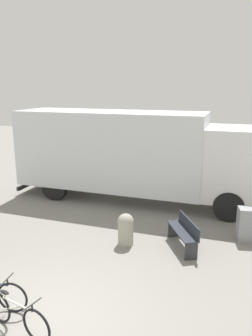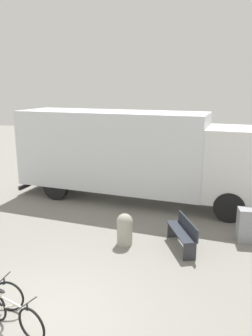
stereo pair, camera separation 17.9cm
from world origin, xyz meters
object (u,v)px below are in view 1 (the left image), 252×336
at_px(delivery_truck, 130,152).
at_px(bicycle_far, 16,315).
at_px(bollard_near_bench, 126,228).
at_px(utility_box, 247,224).
at_px(park_bench, 184,232).

bearing_deg(delivery_truck, bicycle_far, -87.53).
xyz_separation_m(bollard_near_bench, utility_box, (3.44, 0.72, 0.00)).
xyz_separation_m(delivery_truck, bollard_near_bench, (0.32, -3.79, -1.42)).
height_order(delivery_truck, bicycle_far, delivery_truck).
xyz_separation_m(bicycle_far, bollard_near_bench, (1.52, 3.64, 0.14)).
bearing_deg(park_bench, bicycle_far, 121.09).
bearing_deg(park_bench, utility_box, -87.24).
xyz_separation_m(park_bench, utility_box, (1.82, 0.70, 0.02)).
bearing_deg(utility_box, park_bench, -159.02).
relative_size(delivery_truck, bicycle_far, 6.19).
xyz_separation_m(delivery_truck, bicycle_far, (-1.20, -7.43, -1.55)).
bearing_deg(delivery_truck, bollard_near_bench, -73.50).
distance_m(park_bench, bollard_near_bench, 1.63).
height_order(bicycle_far, utility_box, utility_box).
bearing_deg(utility_box, bollard_near_bench, -168.26).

